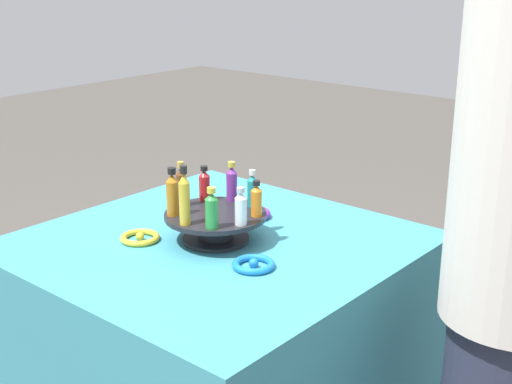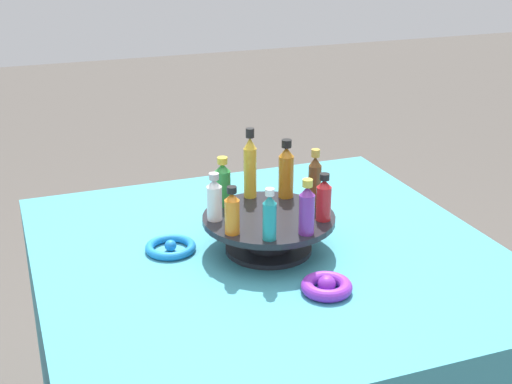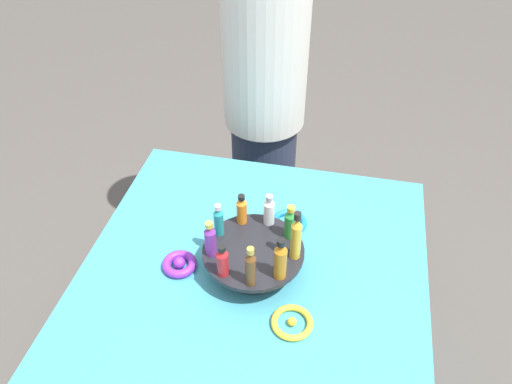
% 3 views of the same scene
% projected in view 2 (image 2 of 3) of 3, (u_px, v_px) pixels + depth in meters
% --- Properties ---
extents(display_stand, '(0.27, 0.27, 0.08)m').
position_uv_depth(display_stand, '(269.00, 228.00, 1.43)').
color(display_stand, black).
rests_on(display_stand, party_table).
extents(bottle_green, '(0.03, 0.03, 0.10)m').
position_uv_depth(bottle_green, '(223.00, 183.00, 1.45)').
color(bottle_green, '#288438').
rests_on(bottle_green, display_stand).
extents(bottle_clear, '(0.03, 0.03, 0.10)m').
position_uv_depth(bottle_clear, '(214.00, 199.00, 1.39)').
color(bottle_clear, silver).
rests_on(bottle_clear, display_stand).
extents(bottle_orange, '(0.03, 0.03, 0.09)m').
position_uv_depth(bottle_orange, '(232.00, 212.00, 1.33)').
color(bottle_orange, orange).
rests_on(bottle_orange, display_stand).
extents(bottle_teal, '(0.03, 0.03, 0.10)m').
position_uv_depth(bottle_teal, '(270.00, 216.00, 1.30)').
color(bottle_teal, teal).
rests_on(bottle_teal, display_stand).
extents(bottle_purple, '(0.03, 0.03, 0.11)m').
position_uv_depth(bottle_purple, '(307.00, 209.00, 1.33)').
color(bottle_purple, '#702D93').
rests_on(bottle_purple, display_stand).
extents(bottle_red, '(0.03, 0.03, 0.10)m').
position_uv_depth(bottle_red, '(324.00, 199.00, 1.39)').
color(bottle_red, '#B21E23').
rests_on(bottle_red, display_stand).
extents(bottle_brown, '(0.03, 0.03, 0.12)m').
position_uv_depth(bottle_brown, '(315.00, 180.00, 1.45)').
color(bottle_brown, brown).
rests_on(bottle_brown, display_stand).
extents(bottle_amber, '(0.03, 0.03, 0.13)m').
position_uv_depth(bottle_amber, '(286.00, 171.00, 1.49)').
color(bottle_amber, '#AD6B19').
rests_on(bottle_amber, display_stand).
extents(bottle_gold, '(0.03, 0.03, 0.15)m').
position_uv_depth(bottle_gold, '(251.00, 166.00, 1.49)').
color(bottle_gold, gold).
rests_on(bottle_gold, display_stand).
extents(ribbon_bow_purple, '(0.09, 0.09, 0.03)m').
position_uv_depth(ribbon_bow_purple, '(327.00, 286.00, 1.29)').
color(ribbon_bow_purple, purple).
rests_on(ribbon_bow_purple, party_table).
extents(ribbon_bow_gold, '(0.10, 0.10, 0.02)m').
position_uv_depth(ribbon_bow_gold, '(310.00, 213.00, 1.61)').
color(ribbon_bow_gold, gold).
rests_on(ribbon_bow_gold, party_table).
extents(ribbon_bow_blue, '(0.10, 0.10, 0.02)m').
position_uv_depth(ribbon_bow_blue, '(171.00, 247.00, 1.44)').
color(ribbon_bow_blue, blue).
rests_on(ribbon_bow_blue, party_table).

